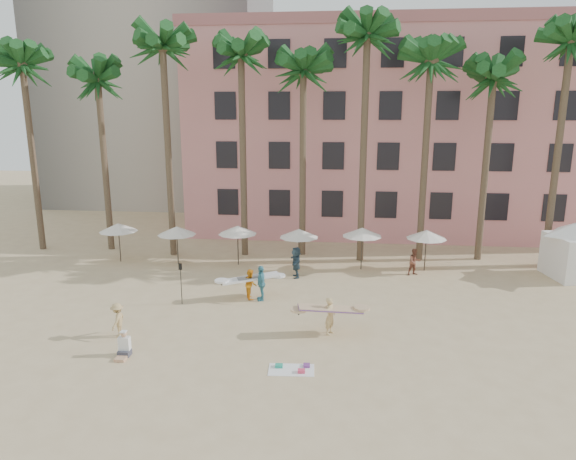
# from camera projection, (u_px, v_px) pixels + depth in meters

# --- Properties ---
(ground) EXTENTS (120.00, 120.00, 0.00)m
(ground) POSITION_uv_depth(u_px,v_px,m) (299.00, 359.00, 21.08)
(ground) COLOR #D1B789
(ground) RESTS_ON ground
(pink_hotel) EXTENTS (35.00, 14.00, 16.00)m
(pink_hotel) POSITION_uv_depth(u_px,v_px,m) (405.00, 133.00, 43.70)
(pink_hotel) COLOR #DE8887
(pink_hotel) RESTS_ON ground
(palm_row) EXTENTS (44.40, 5.40, 16.30)m
(palm_row) POSITION_uv_depth(u_px,v_px,m) (327.00, 61.00, 32.54)
(palm_row) COLOR brown
(palm_row) RESTS_ON ground
(umbrella_row) EXTENTS (22.50, 2.70, 2.73)m
(umbrella_row) POSITION_uv_depth(u_px,v_px,m) (268.00, 231.00, 32.93)
(umbrella_row) COLOR #332B23
(umbrella_row) RESTS_ON ground
(beach_towel) EXTENTS (1.85, 1.10, 0.14)m
(beach_towel) POSITION_uv_depth(u_px,v_px,m) (293.00, 369.00, 20.19)
(beach_towel) COLOR white
(beach_towel) RESTS_ON ground
(carrier_yellow) EXTENTS (2.98, 1.25, 1.75)m
(carrier_yellow) POSITION_uv_depth(u_px,v_px,m) (330.00, 314.00, 23.18)
(carrier_yellow) COLOR tan
(carrier_yellow) RESTS_ON ground
(carrier_white) EXTENTS (3.17, 1.85, 1.64)m
(carrier_white) POSITION_uv_depth(u_px,v_px,m) (251.00, 283.00, 27.58)
(carrier_white) COLOR orange
(carrier_white) RESTS_ON ground
(beachgoers) EXTENTS (15.26, 11.25, 1.92)m
(beachgoers) POSITION_uv_depth(u_px,v_px,m) (284.00, 276.00, 28.68)
(beachgoers) COLOR brown
(beachgoers) RESTS_ON ground
(paddle) EXTENTS (0.18, 0.04, 2.23)m
(paddle) POSITION_uv_depth(u_px,v_px,m) (181.00, 278.00, 26.66)
(paddle) COLOR black
(paddle) RESTS_ON ground
(seated_man) EXTENTS (0.48, 0.83, 1.08)m
(seated_man) POSITION_uv_depth(u_px,v_px,m) (124.00, 348.00, 21.23)
(seated_man) COLOR #3F3F4C
(seated_man) RESTS_ON ground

